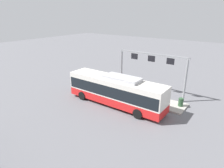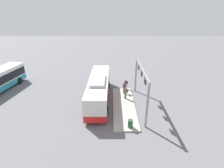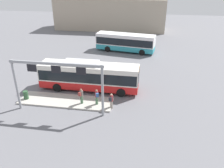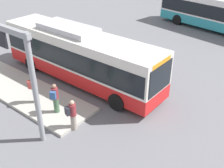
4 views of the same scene
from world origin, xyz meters
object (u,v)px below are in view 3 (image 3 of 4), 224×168
(bus_background_left, at_px, (125,42))
(person_boarding, at_px, (111,101))
(person_waiting_near, at_px, (97,97))
(trash_bin, at_px, (26,95))
(bus_main, at_px, (89,75))
(person_waiting_mid, at_px, (81,96))

(bus_background_left, height_order, person_boarding, bus_background_left)
(person_boarding, xyz_separation_m, person_waiting_near, (-1.56, 0.32, 0.16))
(bus_background_left, relative_size, trash_bin, 11.62)
(person_waiting_near, distance_m, trash_bin, 7.81)
(person_waiting_near, height_order, trash_bin, person_waiting_near)
(bus_main, relative_size, trash_bin, 12.78)
(person_waiting_near, bearing_deg, person_boarding, -130.38)
(trash_bin, bearing_deg, person_waiting_near, 0.67)
(bus_main, height_order, trash_bin, bus_main)
(bus_background_left, distance_m, person_boarding, 19.33)
(person_boarding, height_order, person_waiting_near, person_waiting_near)
(person_boarding, height_order, trash_bin, person_boarding)
(bus_main, relative_size, person_waiting_mid, 6.89)
(person_boarding, distance_m, person_waiting_mid, 3.19)
(person_waiting_near, xyz_separation_m, trash_bin, (-7.80, -0.09, -0.44))
(person_waiting_near, relative_size, person_waiting_mid, 1.00)
(trash_bin, bearing_deg, bus_main, 30.86)
(person_boarding, bearing_deg, bus_background_left, 20.72)
(person_boarding, bearing_deg, trash_bin, 107.29)
(trash_bin, bearing_deg, bus_background_left, 65.56)
(bus_main, distance_m, person_boarding, 5.15)
(person_waiting_mid, xyz_separation_m, trash_bin, (-6.19, -0.02, -0.44))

